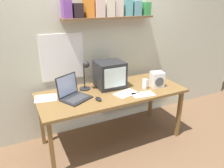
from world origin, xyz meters
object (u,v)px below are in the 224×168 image
laptop (72,93)px  desk_lamp (86,73)px  corner_desk (112,95)px  loose_paper_near_monitor (143,94)px  crt_monitor (110,75)px  computer_mouse (98,99)px  juice_glass (145,84)px  space_heater (157,79)px  loose_paper_near_laptop (126,93)px  open_notebook (46,98)px

laptop → desk_lamp: 0.33m
corner_desk → loose_paper_near_monitor: loose_paper_near_monitor is taller
crt_monitor → computer_mouse: 0.46m
laptop → corner_desk: bearing=-30.7°
juice_glass → loose_paper_near_monitor: (-0.12, -0.15, -0.06)m
crt_monitor → corner_desk: bearing=-104.7°
crt_monitor → desk_lamp: (-0.32, 0.04, 0.06)m
juice_glass → space_heater: space_heater is taller
laptop → loose_paper_near_laptop: size_ratio=1.27×
computer_mouse → open_notebook: (-0.54, 0.32, -0.01)m
computer_mouse → loose_paper_near_monitor: size_ratio=0.37×
loose_paper_near_monitor → computer_mouse: bearing=170.2°
juice_glass → loose_paper_near_monitor: bearing=-128.9°
corner_desk → computer_mouse: computer_mouse is taller
juice_glass → loose_paper_near_monitor: juice_glass is taller
crt_monitor → loose_paper_near_laptop: (0.09, -0.29, -0.17)m
laptop → open_notebook: (-0.29, 0.13, -0.07)m
laptop → loose_paper_near_monitor: laptop is taller
corner_desk → space_heater: bearing=-10.6°
laptop → juice_glass: bearing=-35.9°
corner_desk → laptop: 0.53m
space_heater → computer_mouse: size_ratio=1.84×
crt_monitor → loose_paper_near_laptop: 0.34m
open_notebook → laptop: bearing=-25.0°
desk_lamp → open_notebook: bearing=164.0°
loose_paper_near_laptop → crt_monitor: bearing=106.9°
corner_desk → loose_paper_near_monitor: 0.40m
crt_monitor → laptop: bearing=-167.0°
desk_lamp → space_heater: (0.89, -0.30, -0.14)m
computer_mouse → juice_glass: bearing=4.5°
loose_paper_near_laptop → laptop: bearing=165.5°
computer_mouse → open_notebook: bearing=149.2°
computer_mouse → desk_lamp: bearing=93.7°
corner_desk → laptop: (-0.51, 0.03, 0.12)m
desk_lamp → loose_paper_near_laptop: desk_lamp is taller
desk_lamp → space_heater: desk_lamp is taller
laptop → space_heater: 1.13m
crt_monitor → desk_lamp: desk_lamp is taller
corner_desk → juice_glass: size_ratio=14.43×
laptop → loose_paper_near_laptop: laptop is taller
juice_glass → computer_mouse: juice_glass is taller
juice_glass → open_notebook: size_ratio=0.45×
space_heater → computer_mouse: (-0.87, -0.05, -0.08)m
juice_glass → desk_lamp: bearing=157.2°
space_heater → loose_paper_near_monitor: space_heater is taller
space_heater → computer_mouse: space_heater is taller
desk_lamp → open_notebook: (-0.52, -0.02, -0.24)m
computer_mouse → loose_paper_near_laptop: computer_mouse is taller
juice_glass → computer_mouse: 0.68m
corner_desk → loose_paper_near_monitor: (0.30, -0.26, 0.06)m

